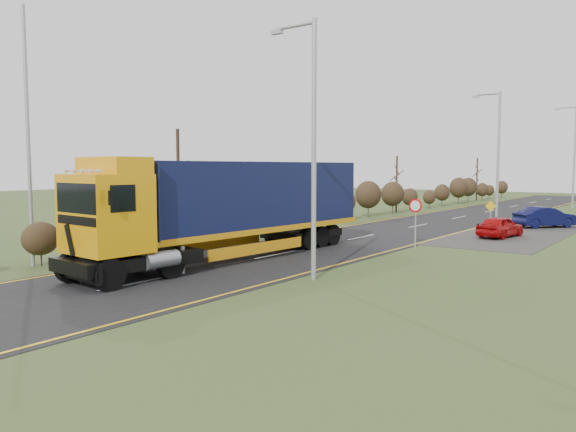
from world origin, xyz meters
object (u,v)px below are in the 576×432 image
at_px(lorry, 232,203).
at_px(car_blue_sedan, 545,217).
at_px(streetlight_near, 311,138).
at_px(speed_sign, 415,213).
at_px(car_red_hatchback, 500,227).

relative_size(lorry, car_blue_sedan, 3.82).
distance_m(streetlight_near, speed_sign, 10.24).
bearing_deg(car_blue_sedan, streetlight_near, 122.97).
distance_m(lorry, speed_sign, 9.51).
xyz_separation_m(car_blue_sedan, speed_sign, (-3.07, -14.11, 1.06)).
relative_size(car_red_hatchback, car_blue_sedan, 0.88).
xyz_separation_m(streetlight_near, speed_sign, (-0.28, 9.68, -3.33)).
bearing_deg(car_red_hatchback, speed_sign, 81.28).
bearing_deg(streetlight_near, car_red_hatchback, 83.43).
xyz_separation_m(lorry, speed_sign, (5.00, 8.05, -0.75)).
bearing_deg(lorry, car_red_hatchback, 67.94).
relative_size(lorry, streetlight_near, 1.73).
bearing_deg(car_blue_sedan, lorry, 109.64).
bearing_deg(car_red_hatchback, car_blue_sedan, -87.98).
bearing_deg(streetlight_near, car_blue_sedan, 83.32).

